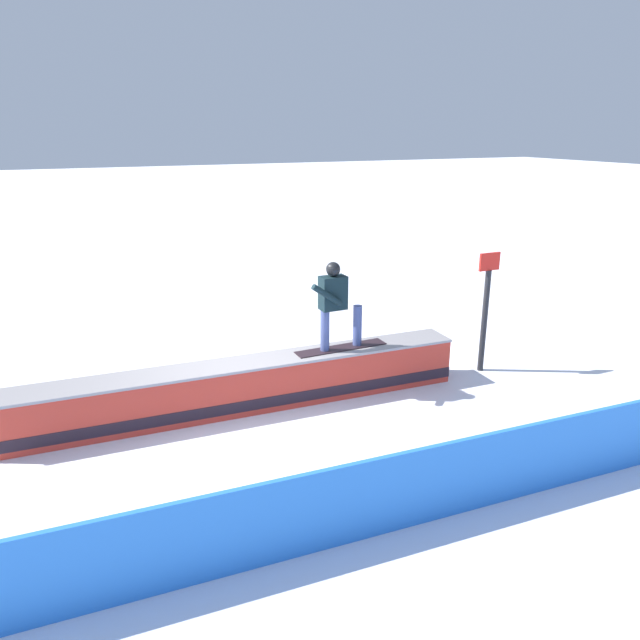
# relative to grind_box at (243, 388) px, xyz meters

# --- Properties ---
(ground_plane) EXTENTS (120.00, 120.00, 0.00)m
(ground_plane) POSITION_rel_grind_box_xyz_m (0.00, 0.00, -0.34)
(ground_plane) COLOR white
(grind_box) EXTENTS (6.94, 0.92, 0.76)m
(grind_box) POSITION_rel_grind_box_xyz_m (0.00, 0.00, 0.00)
(grind_box) COLOR red
(grind_box) RESTS_ON ground_plane
(snowboarder) EXTENTS (1.51, 0.43, 1.41)m
(snowboarder) POSITION_rel_grind_box_xyz_m (-1.49, 0.07, 1.18)
(snowboarder) COLOR black
(snowboarder) RESTS_ON grind_box
(safety_fence) EXTENTS (10.71, 0.51, 0.91)m
(safety_fence) POSITION_rel_grind_box_xyz_m (0.00, 3.39, 0.11)
(safety_fence) COLOR #2B78E9
(safety_fence) RESTS_ON ground_plane
(trail_marker) EXTENTS (0.40, 0.10, 2.10)m
(trail_marker) POSITION_rel_grind_box_xyz_m (-4.26, 0.24, 0.78)
(trail_marker) COLOR #262628
(trail_marker) RESTS_ON ground_plane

